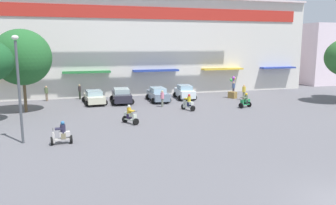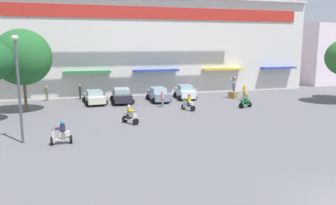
# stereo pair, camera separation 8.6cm
# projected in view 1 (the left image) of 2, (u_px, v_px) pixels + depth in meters

# --- Properties ---
(ground_plane) EXTENTS (128.00, 128.00, 0.00)m
(ground_plane) POSITION_uv_depth(u_px,v_px,m) (215.00, 127.00, 25.01)
(ground_plane) COLOR #5C5B61
(colonial_building) EXTENTS (41.01, 17.45, 21.33)m
(colonial_building) POSITION_uv_depth(u_px,v_px,m) (145.00, 20.00, 45.43)
(colonial_building) COLOR silver
(colonial_building) RESTS_ON ground
(flank_building_right) EXTENTS (9.33, 11.06, 9.19)m
(flank_building_right) POSITION_uv_depth(u_px,v_px,m) (317.00, 54.00, 54.55)
(flank_building_right) COLOR silver
(flank_building_right) RESTS_ON ground
(plaza_tree_2) EXTENTS (5.10, 4.39, 7.48)m
(plaza_tree_2) POSITION_uv_depth(u_px,v_px,m) (22.00, 57.00, 29.73)
(plaza_tree_2) COLOR brown
(plaza_tree_2) RESTS_ON ground
(parked_car_0) EXTENTS (2.50, 4.35, 1.40)m
(parked_car_0) POSITION_uv_depth(u_px,v_px,m) (94.00, 97.00, 34.72)
(parked_car_0) COLOR beige
(parked_car_0) RESTS_ON ground
(parked_car_1) EXTENTS (2.57, 4.53, 1.53)m
(parked_car_1) POSITION_uv_depth(u_px,v_px,m) (122.00, 95.00, 35.37)
(parked_car_1) COLOR #25242F
(parked_car_1) RESTS_ON ground
(parked_car_2) EXTENTS (2.27, 4.38, 1.50)m
(parked_car_2) POSITION_uv_depth(u_px,v_px,m) (158.00, 94.00, 36.30)
(parked_car_2) COLOR gray
(parked_car_2) RESTS_ON ground
(parked_car_3) EXTENTS (2.46, 4.15, 1.56)m
(parked_car_3) POSITION_uv_depth(u_px,v_px,m) (185.00, 92.00, 37.95)
(parked_car_3) COLOR white
(parked_car_3) RESTS_ON ground
(scooter_rider_0) EXTENTS (1.03, 1.53, 1.55)m
(scooter_rider_0) POSITION_uv_depth(u_px,v_px,m) (188.00, 103.00, 31.34)
(scooter_rider_0) COLOR black
(scooter_rider_0) RESTS_ON ground
(scooter_rider_2) EXTENTS (1.32, 0.60, 1.48)m
(scooter_rider_2) POSITION_uv_depth(u_px,v_px,m) (62.00, 135.00, 20.71)
(scooter_rider_2) COLOR black
(scooter_rider_2) RESTS_ON ground
(scooter_rider_3) EXTENTS (1.18, 1.53, 1.49)m
(scooter_rider_3) POSITION_uv_depth(u_px,v_px,m) (130.00, 116.00, 26.07)
(scooter_rider_3) COLOR black
(scooter_rider_3) RESTS_ON ground
(scooter_rider_4) EXTENTS (1.42, 0.93, 1.46)m
(scooter_rider_4) POSITION_uv_depth(u_px,v_px,m) (245.00, 102.00, 32.64)
(scooter_rider_4) COLOR black
(scooter_rider_4) RESTS_ON ground
(pedestrian_0) EXTENTS (0.44, 0.44, 1.69)m
(pedestrian_0) POSITION_uv_depth(u_px,v_px,m) (80.00, 91.00, 37.47)
(pedestrian_0) COLOR black
(pedestrian_0) RESTS_ON ground
(pedestrian_1) EXTENTS (0.54, 0.54, 1.67)m
(pedestrian_1) POSITION_uv_depth(u_px,v_px,m) (46.00, 93.00, 36.34)
(pedestrian_1) COLOR #786450
(pedestrian_1) RESTS_ON ground
(pedestrian_2) EXTENTS (0.51, 0.51, 1.71)m
(pedestrian_2) POSITION_uv_depth(u_px,v_px,m) (244.00, 91.00, 37.06)
(pedestrian_2) COLOR slate
(pedestrian_2) RESTS_ON ground
(pedestrian_3) EXTENTS (0.49, 0.49, 1.63)m
(pedestrian_3) POSITION_uv_depth(u_px,v_px,m) (234.00, 88.00, 40.65)
(pedestrian_3) COLOR #4B3C46
(pedestrian_3) RESTS_ON ground
(pedestrian_4) EXTENTS (0.39, 0.39, 1.67)m
(pedestrian_4) POSITION_uv_depth(u_px,v_px,m) (162.00, 97.00, 32.94)
(pedestrian_4) COLOR slate
(pedestrian_4) RESTS_ON ground
(streetlamp_near) EXTENTS (0.40, 0.40, 6.69)m
(streetlamp_near) POSITION_uv_depth(u_px,v_px,m) (18.00, 81.00, 20.37)
(streetlamp_near) COLOR #474C51
(streetlamp_near) RESTS_ON ground
(balloon_vendor_cart) EXTENTS (0.92, 1.07, 2.53)m
(balloon_vendor_cart) POSITION_uv_depth(u_px,v_px,m) (233.00, 90.00, 38.29)
(balloon_vendor_cart) COLOR olive
(balloon_vendor_cart) RESTS_ON ground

